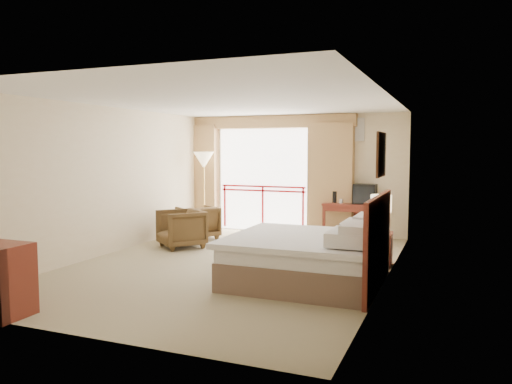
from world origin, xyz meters
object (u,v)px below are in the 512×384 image
at_px(wastebasket, 320,233).
at_px(side_table, 183,225).
at_px(armchair_far, 198,238).
at_px(armchair_near, 181,247).
at_px(floor_lamp, 204,163).
at_px(bed, 310,257).
at_px(nightstand, 380,249).
at_px(desk, 351,211).
at_px(tv, 365,194).
at_px(table_lamp, 381,204).

height_order(wastebasket, side_table, side_table).
bearing_deg(armchair_far, armchair_near, 45.61).
relative_size(wastebasket, floor_lamp, 0.15).
height_order(bed, side_table, bed).
bearing_deg(bed, floor_lamp, 135.79).
relative_size(bed, nightstand, 3.88).
distance_m(nightstand, side_table, 4.17).
xyz_separation_m(desk, side_table, (-3.16, -1.77, -0.25)).
bearing_deg(armchair_far, wastebasket, 144.59).
bearing_deg(bed, wastebasket, 102.15).
relative_size(wastebasket, side_table, 0.55).
height_order(armchair_near, side_table, side_table).
xyz_separation_m(nightstand, tv, (-0.66, 2.38, 0.69)).
xyz_separation_m(desk, armchair_far, (-3.04, -1.35, -0.59)).
distance_m(wastebasket, armchair_far, 2.62).
bearing_deg(wastebasket, side_table, -154.46).
bearing_deg(bed, table_lamp, 62.68).
bearing_deg(nightstand, wastebasket, 126.98).
xyz_separation_m(table_lamp, floor_lamp, (-4.30, 1.90, 0.59)).
xyz_separation_m(wastebasket, side_table, (-2.61, -1.25, 0.20)).
bearing_deg(tv, wastebasket, -155.89).
bearing_deg(table_lamp, floor_lamp, 156.14).
xyz_separation_m(tv, floor_lamp, (-3.64, -0.43, 0.64)).
distance_m(nightstand, table_lamp, 0.75).
distance_m(tv, floor_lamp, 3.72).
bearing_deg(armchair_near, tv, 74.98).
bearing_deg(armchair_near, desk, 78.41).
distance_m(nightstand, wastebasket, 2.44).
relative_size(wastebasket, armchair_far, 0.35).
xyz_separation_m(tv, side_table, (-3.46, -1.72, -0.63)).
relative_size(armchair_far, side_table, 1.56).
bearing_deg(nightstand, armchair_far, 163.41).
height_order(nightstand, armchair_near, nightstand).
height_order(desk, tv, tv).
bearing_deg(bed, tv, 88.11).
height_order(desk, armchair_far, desk).
bearing_deg(wastebasket, armchair_far, -161.63).
relative_size(nightstand, side_table, 1.11).
xyz_separation_m(desk, armchair_near, (-2.88, -2.33, -0.59)).
bearing_deg(table_lamp, wastebasket, 129.13).
bearing_deg(nightstand, floor_lamp, 154.18).
xyz_separation_m(armchair_far, armchair_near, (0.16, -0.98, 0.00)).
height_order(bed, floor_lamp, floor_lamp).
xyz_separation_m(table_lamp, armchair_near, (-3.83, 0.05, -1.02)).
relative_size(nightstand, floor_lamp, 0.29).
xyz_separation_m(bed, desk, (-0.17, 3.91, 0.21)).
height_order(tv, side_table, tv).
height_order(wastebasket, floor_lamp, floor_lamp).
distance_m(bed, armchair_near, 3.45).
relative_size(table_lamp, floor_lamp, 0.32).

